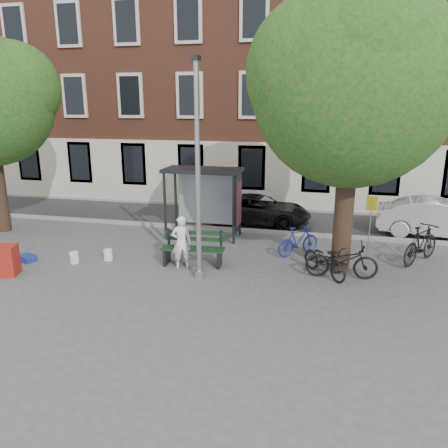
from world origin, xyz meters
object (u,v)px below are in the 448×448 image
bike_d (421,244)px  car_silver (439,218)px  lamppost (198,184)px  bike_b (298,241)px  notice_sign (371,212)px  painter (181,242)px  car_dark (259,210)px  red_stand (1,261)px  bike_c (325,260)px  bench (193,250)px  bus_shelter (214,187)px  bike_a (342,260)px

bike_d → car_silver: car_silver is taller
lamppost → bike_b: bearing=45.4°
notice_sign → painter: bearing=-136.0°
car_dark → red_stand: 9.92m
car_dark → red_stand: size_ratio=4.87×
painter → bike_c: 4.33m
bench → bus_shelter: bearing=86.9°
bike_a → red_stand: bike_a is taller
bike_d → red_stand: bike_d is taller
bike_a → painter: bearing=89.3°
bench → bike_b: bearing=22.2°
car_dark → bench: bearing=171.1°
bike_c → bike_d: bearing=-8.6°
bench → car_dark: bearing=71.6°
bench → bike_b: (3.17, 1.63, 0.03)m
bus_shelter → bench: 3.37m
lamppost → car_silver: (7.69, 6.00, -2.05)m
painter → car_silver: painter is taller
bike_c → car_dark: 6.03m
painter → notice_sign: size_ratio=0.81×
lamppost → bike_c: bearing=16.1°
bike_d → red_stand: size_ratio=2.32×
bike_b → bike_a: bearing=177.0°
bike_c → notice_sign: (1.39, 2.08, 1.02)m
painter → car_dark: 5.88m
bench → bike_c: size_ratio=1.10×
painter → red_stand: bearing=-6.7°
bench → bike_b: size_ratio=1.23×
bike_d → notice_sign: (-1.57, 0.27, 0.88)m
bus_shelter → notice_sign: bus_shelter is taller
painter → notice_sign: 6.22m
lamppost → bike_c: (3.54, 1.02, -2.30)m
car_dark → bus_shelter: bearing=153.5°
bench → car_silver: car_silver is taller
bike_c → notice_sign: notice_sign is taller
bus_shelter → bike_a: size_ratio=1.38×
car_dark → bike_b: bearing=-148.1°
bench → car_dark: car_dark is taller
painter → car_dark: painter is taller
lamppost → bike_c: lamppost is taller
lamppost → bus_shelter: (-0.61, 4.11, -0.87)m
bus_shelter → car_dark: bearing=59.0°
painter → red_stand: 5.33m
painter → bike_a: bearing=156.7°
bike_d → notice_sign: bearing=26.9°
notice_sign → bike_d: bearing=11.6°
bench → bike_c: bearing=-5.7°
bike_a → bike_b: bearing=34.0°
bench → bike_d: (7.01, 1.77, 0.16)m
bus_shelter → car_dark: (1.36, 2.27, -1.31)m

